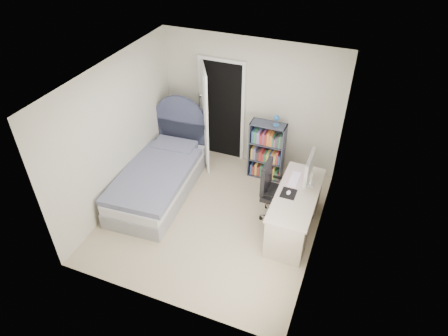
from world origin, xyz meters
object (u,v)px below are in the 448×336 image
at_px(bed, 160,176).
at_px(office_chair, 273,189).
at_px(nightstand, 184,135).
at_px(desk, 295,209).
at_px(bookcase, 267,153).
at_px(floor_lamp, 201,129).

distance_m(bed, office_chair, 2.07).
distance_m(nightstand, office_chair, 2.55).
distance_m(nightstand, desk, 3.00).
bearing_deg(nightstand, desk, -27.80).
distance_m(bed, bookcase, 1.99).
bearing_deg(floor_lamp, bookcase, -11.06).
distance_m(bed, floor_lamp, 1.42).
height_order(bed, nightstand, bed).
height_order(floor_lamp, office_chair, floor_lamp).
distance_m(floor_lamp, office_chair, 2.28).
height_order(desk, office_chair, desk).
relative_size(bed, desk, 1.51).
xyz_separation_m(bookcase, office_chair, (0.41, -1.03, 0.05)).
bearing_deg(bed, desk, -1.94).
xyz_separation_m(desk, office_chair, (-0.42, 0.16, 0.17)).
bearing_deg(desk, floor_lamp, 147.18).
height_order(nightstand, bookcase, bookcase).
bearing_deg(bookcase, office_chair, -68.44).
relative_size(nightstand, bookcase, 0.41).
height_order(floor_lamp, desk, floor_lamp).
bearing_deg(floor_lamp, nightstand, -167.51).
xyz_separation_m(floor_lamp, desk, (2.29, -1.48, -0.14)).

